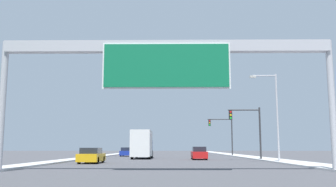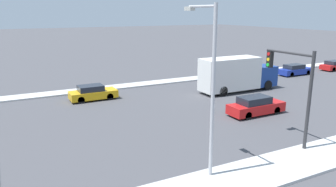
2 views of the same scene
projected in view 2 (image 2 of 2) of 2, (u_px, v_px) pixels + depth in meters
The scene contains 8 objects.
median_strip_left at pixel (292, 68), 47.38m from camera, with size 2.00×120.00×0.15m.
car_mid_right at pixel (93, 93), 30.54m from camera, with size 1.82×4.32×1.39m.
car_near_left at pixel (256, 106), 26.15m from camera, with size 1.71×4.76×1.50m.
car_far_right at pixel (335, 66), 45.92m from camera, with size 1.76×4.24×1.36m.
car_far_center at pixel (295, 70), 42.41m from camera, with size 1.76×4.73×1.40m.
truck_box_primary at pixel (236, 74), 33.54m from camera, with size 2.36×8.73×3.53m.
traffic_light_near_intersection at pixel (295, 82), 19.52m from camera, with size 3.67×0.32×5.93m.
street_lamp_right at pixel (209, 78), 15.41m from camera, with size 2.61×0.28×8.43m.
Camera 2 is at (22.54, 22.48, 8.06)m, focal length 35.00 mm.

